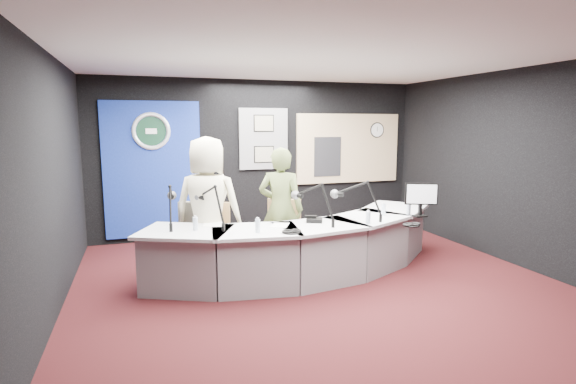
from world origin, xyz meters
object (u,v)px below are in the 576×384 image
object	(u,v)px
broadcast_desk	(304,247)
person_woman	(281,209)
person_man	(208,207)
armchair_right	(281,238)
armchair_left	(209,237)

from	to	relation	value
broadcast_desk	person_woman	bearing A→B (deg)	126.14
broadcast_desk	person_woman	world-z (taller)	person_woman
broadcast_desk	person_man	bearing A→B (deg)	162.76
person_woman	broadcast_desk	bearing A→B (deg)	156.18
armchair_right	person_man	size ratio (longest dim) A/B	0.47
person_man	broadcast_desk	bearing A→B (deg)	-170.81
armchair_left	person_woman	xyz separation A→B (m)	(0.99, -0.06, 0.33)
broadcast_desk	person_man	world-z (taller)	person_man
armchair_left	person_man	size ratio (longest dim) A/B	0.56
armchair_left	person_man	bearing A→B (deg)	0.00
armchair_right	broadcast_desk	bearing A→B (deg)	-23.99
broadcast_desk	armchair_left	size ratio (longest dim) A/B	4.30
broadcast_desk	armchair_right	size ratio (longest dim) A/B	5.12
armchair_right	person_woman	bearing A→B (deg)	0.00
broadcast_desk	person_man	xyz separation A→B (m)	(-1.22, 0.38, 0.56)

